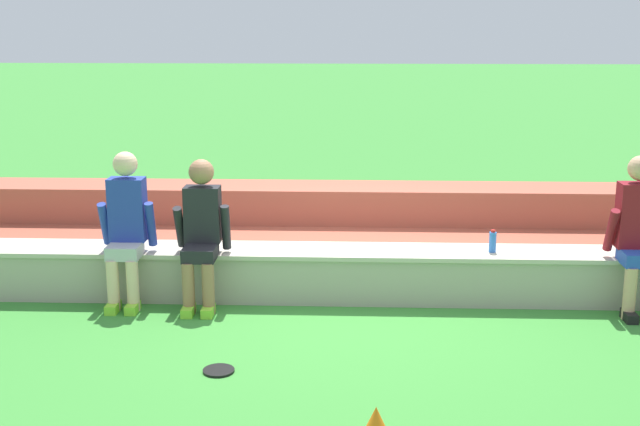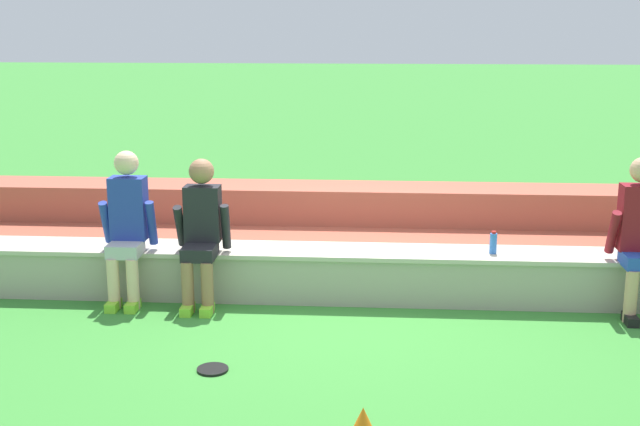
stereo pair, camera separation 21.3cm
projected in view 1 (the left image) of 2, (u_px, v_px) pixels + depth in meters
ground_plane at (341, 307)px, 7.58m from camera, size 80.00×80.00×0.00m
stone_seating_wall at (342, 272)px, 7.76m from camera, size 8.30×0.54×0.47m
brick_bleachers at (344, 230)px, 9.00m from camera, size 10.75×1.32×0.77m
person_far_left at (126, 225)px, 7.51m from camera, size 0.50×0.55×1.40m
person_left_of_center at (201, 230)px, 7.46m from camera, size 0.50×0.59×1.34m
person_center at (638, 231)px, 7.29m from camera, size 0.51×0.53×1.40m
water_bottle_near_left at (493, 242)px, 7.61m from camera, size 0.07×0.07×0.21m
frisbee at (219, 371)px, 6.19m from camera, size 0.24×0.24×0.02m
sports_cone at (376, 426)px, 5.10m from camera, size 0.23×0.23×0.26m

